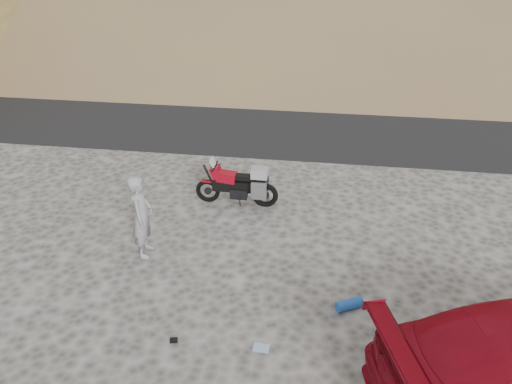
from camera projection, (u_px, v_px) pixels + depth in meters
ground at (196, 278)px, 9.49m from camera, size 140.00×140.00×0.00m
road at (261, 116)px, 17.30m from camera, size 120.00×7.00×0.05m
motorcycle at (240, 185)px, 11.71m from camera, size 1.99×0.57×1.18m
man at (147, 253)px, 10.21m from camera, size 0.48×0.67×1.74m
gear_blue_mat at (349, 304)px, 8.69m from camera, size 0.51×0.39×0.19m
gear_bottle at (382, 360)px, 7.60m from camera, size 0.07×0.07×0.19m
gear_funnel at (422, 342)px, 7.95m from camera, size 0.16×0.16×0.16m
gear_glove_b at (174, 340)px, 8.05m from camera, size 0.14×0.12×0.04m
gear_blue_cloth at (261, 348)px, 7.93m from camera, size 0.27×0.20×0.01m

